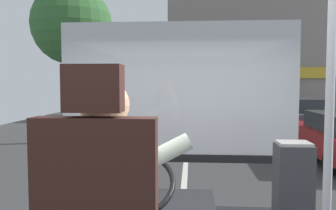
{
  "coord_description": "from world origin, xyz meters",
  "views": [
    {
      "loc": [
        0.14,
        -2.02,
        2.03
      ],
      "look_at": [
        -0.05,
        0.74,
        1.85
      ],
      "focal_mm": 36.9,
      "sensor_mm": 36.0,
      "label": 1
    }
  ],
  "objects_px": {
    "handrail_pole": "(329,123)",
    "parked_car_charcoal": "(296,115)",
    "bus_driver": "(109,194)",
    "fare_box": "(292,207)",
    "parked_car_green": "(249,102)",
    "parked_car_silver": "(262,107)"
  },
  "relations": [
    {
      "from": "handrail_pole",
      "to": "parked_car_charcoal",
      "type": "xyz_separation_m",
      "value": [
        3.44,
        12.21,
        -1.09
      ]
    },
    {
      "from": "bus_driver",
      "to": "fare_box",
      "type": "relative_size",
      "value": 0.89
    },
    {
      "from": "handrail_pole",
      "to": "parked_car_green",
      "type": "bearing_deg",
      "value": 81.72
    },
    {
      "from": "parked_car_silver",
      "to": "parked_car_green",
      "type": "height_order",
      "value": "parked_car_silver"
    },
    {
      "from": "bus_driver",
      "to": "fare_box",
      "type": "xyz_separation_m",
      "value": [
        1.07,
        0.87,
        -0.36
      ]
    },
    {
      "from": "parked_car_charcoal",
      "to": "parked_car_silver",
      "type": "bearing_deg",
      "value": 92.2
    },
    {
      "from": "handrail_pole",
      "to": "fare_box",
      "type": "distance_m",
      "value": 0.87
    },
    {
      "from": "handrail_pole",
      "to": "parked_car_green",
      "type": "relative_size",
      "value": 0.53
    },
    {
      "from": "handrail_pole",
      "to": "fare_box",
      "type": "height_order",
      "value": "handrail_pole"
    },
    {
      "from": "fare_box",
      "to": "parked_car_charcoal",
      "type": "bearing_deg",
      "value": 73.52
    },
    {
      "from": "parked_car_green",
      "to": "fare_box",
      "type": "bearing_deg",
      "value": -98.5
    },
    {
      "from": "fare_box",
      "to": "parked_car_charcoal",
      "type": "xyz_separation_m",
      "value": [
        3.44,
        11.63,
        -0.44
      ]
    },
    {
      "from": "parked_car_silver",
      "to": "parked_car_green",
      "type": "relative_size",
      "value": 1.02
    },
    {
      "from": "handrail_pole",
      "to": "parked_car_green",
      "type": "distance_m",
      "value": 23.25
    },
    {
      "from": "bus_driver",
      "to": "handrail_pole",
      "type": "bearing_deg",
      "value": 14.98
    },
    {
      "from": "parked_car_charcoal",
      "to": "parked_car_silver",
      "type": "distance_m",
      "value": 5.54
    },
    {
      "from": "fare_box",
      "to": "parked_car_green",
      "type": "height_order",
      "value": "fare_box"
    },
    {
      "from": "fare_box",
      "to": "parked_car_silver",
      "type": "relative_size",
      "value": 0.21
    },
    {
      "from": "handrail_pole",
      "to": "parked_car_silver",
      "type": "relative_size",
      "value": 0.52
    },
    {
      "from": "handrail_pole",
      "to": "parked_car_green",
      "type": "xyz_separation_m",
      "value": [
        3.34,
        22.98,
        -1.16
      ]
    },
    {
      "from": "parked_car_green",
      "to": "parked_car_silver",
      "type": "bearing_deg",
      "value": -91.3
    },
    {
      "from": "bus_driver",
      "to": "parked_car_green",
      "type": "xyz_separation_m",
      "value": [
        4.41,
        23.27,
        -0.86
      ]
    }
  ]
}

